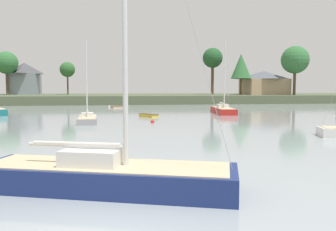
% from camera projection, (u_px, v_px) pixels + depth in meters
% --- Properties ---
extents(far_shore_bank, '(170.58, 40.48, 1.91)m').
position_uv_depth(far_shore_bank, '(114.00, 98.00, 91.98)').
color(far_shore_bank, '#4C563D').
rests_on(far_shore_bank, ground).
extents(dinghy_sand, '(3.24, 2.66, 0.58)m').
position_uv_depth(dinghy_sand, '(119.00, 107.00, 61.83)').
color(dinghy_sand, tan).
rests_on(dinghy_sand, ground).
extents(dinghy_yellow, '(2.40, 2.92, 0.51)m').
position_uv_depth(dinghy_yellow, '(149.00, 116.00, 42.41)').
color(dinghy_yellow, gold).
rests_on(dinghy_yellow, ground).
extents(sailboat_grey, '(2.21, 6.50, 8.75)m').
position_uv_depth(sailboat_grey, '(88.00, 121.00, 35.44)').
color(sailboat_grey, gray).
rests_on(sailboat_grey, ground).
extents(sailboat_navy, '(9.31, 5.21, 14.08)m').
position_uv_depth(sailboat_navy, '(106.00, 182.00, 11.84)').
color(sailboat_navy, navy).
rests_on(sailboat_navy, ground).
extents(sailboat_red, '(3.06, 8.19, 10.72)m').
position_uv_depth(sailboat_red, '(223.00, 112.00, 48.17)').
color(sailboat_red, '#B2231E').
rests_on(sailboat_red, ground).
extents(mooring_buoy_red, '(0.40, 0.40, 0.45)m').
position_uv_depth(mooring_buoy_red, '(153.00, 122.00, 35.29)').
color(mooring_buoy_red, red).
rests_on(mooring_buoy_red, ground).
extents(mooring_buoy_white, '(0.49, 0.49, 0.55)m').
position_uv_depth(mooring_buoy_white, '(110.00, 107.00, 64.30)').
color(mooring_buoy_white, white).
rests_on(mooring_buoy_white, ground).
extents(shore_tree_inland_b, '(4.04, 4.04, 8.71)m').
position_uv_depth(shore_tree_inland_b, '(67.00, 70.00, 90.98)').
color(shore_tree_inland_b, brown).
rests_on(shore_tree_inland_b, far_shore_bank).
extents(shore_tree_far_right, '(5.88, 5.88, 11.31)m').
position_uv_depth(shore_tree_far_right, '(6.00, 63.00, 89.02)').
color(shore_tree_far_right, brown).
rests_on(shore_tree_far_right, far_shore_bank).
extents(shore_tree_left, '(6.92, 6.92, 12.30)m').
position_uv_depth(shore_tree_left, '(295.00, 60.00, 85.78)').
color(shore_tree_left, brown).
rests_on(shore_tree_left, far_shore_bank).
extents(shore_tree_inland_c, '(5.49, 5.49, 12.79)m').
position_uv_depth(shore_tree_inland_c, '(213.00, 59.00, 93.75)').
color(shore_tree_inland_c, brown).
rests_on(shore_tree_inland_c, far_shore_bank).
extents(shore_tree_center, '(5.18, 5.18, 10.50)m').
position_uv_depth(shore_tree_center, '(241.00, 66.00, 87.19)').
color(shore_tree_center, brown).
rests_on(shore_tree_center, far_shore_bank).
extents(cottage_eastern, '(11.56, 9.96, 6.26)m').
position_uv_depth(cottage_eastern, '(264.00, 82.00, 90.69)').
color(cottage_eastern, tan).
rests_on(cottage_eastern, far_shore_bank).
extents(cottage_near_water, '(7.64, 10.59, 8.82)m').
position_uv_depth(cottage_near_water, '(25.00, 78.00, 95.44)').
color(cottage_near_water, gray).
rests_on(cottage_near_water, far_shore_bank).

